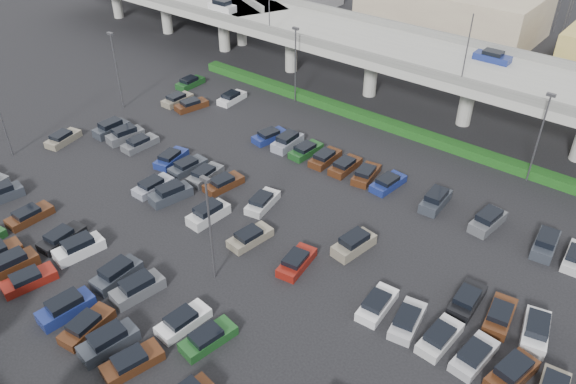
% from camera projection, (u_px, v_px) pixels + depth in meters
% --- Properties ---
extents(ground, '(280.00, 280.00, 0.00)m').
position_uv_depth(ground, '(274.00, 231.00, 53.94)').
color(ground, black).
extents(overpass, '(150.00, 13.00, 15.80)m').
position_uv_depth(overpass, '(433.00, 63.00, 70.66)').
color(overpass, '#9A9A92').
rests_on(overpass, ground).
extents(hedge, '(66.00, 1.60, 1.10)m').
position_uv_depth(hedge, '(402.00, 129.00, 69.71)').
color(hedge, '#103810').
rests_on(hedge, ground).
extents(parked_cars, '(63.16, 41.60, 1.67)m').
position_uv_depth(parked_cars, '(239.00, 244.00, 51.44)').
color(parked_cars, maroon).
rests_on(parked_cars, ground).
extents(light_poles, '(66.90, 48.38, 10.30)m').
position_uv_depth(light_poles, '(253.00, 154.00, 53.77)').
color(light_poles, '#48474C').
rests_on(light_poles, ground).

